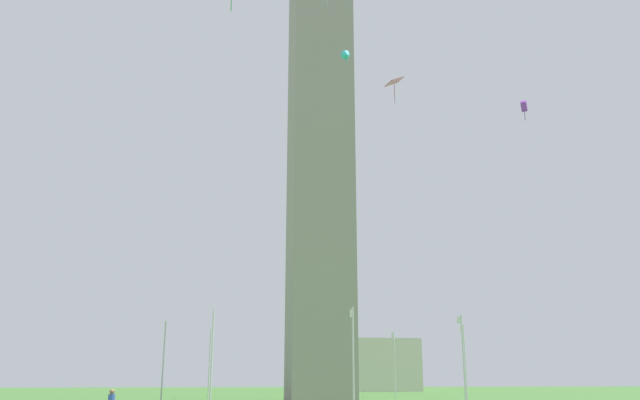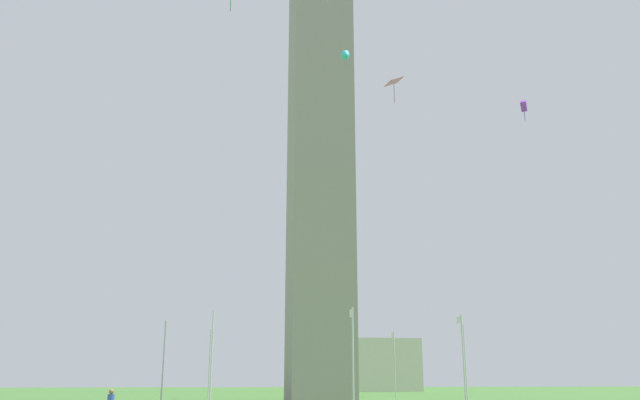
% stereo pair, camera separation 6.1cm
% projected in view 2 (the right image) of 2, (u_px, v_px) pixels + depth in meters
% --- Properties ---
extents(obelisk_monument, '(6.65, 6.65, 60.43)m').
position_uv_depth(obelisk_monument, '(320.00, 124.00, 74.65)').
color(obelisk_monument, gray).
rests_on(obelisk_monument, ground).
extents(flagpole_n, '(1.12, 0.14, 7.83)m').
position_uv_depth(flagpole_n, '(299.00, 362.00, 82.87)').
color(flagpole_n, silver).
rests_on(flagpole_n, ground).
extents(flagpole_ne, '(1.12, 0.14, 7.83)m').
position_uv_depth(flagpole_ne, '(210.00, 360.00, 76.66)').
color(flagpole_ne, silver).
rests_on(flagpole_ne, ground).
extents(flagpole_e, '(1.12, 0.14, 7.83)m').
position_uv_depth(flagpole_e, '(164.00, 357.00, 65.29)').
color(flagpole_e, silver).
rests_on(flagpole_e, ground).
extents(flagpole_se, '(1.12, 0.14, 7.83)m').
position_uv_depth(flagpole_se, '(212.00, 352.00, 55.42)').
color(flagpole_se, silver).
rests_on(flagpole_se, ground).
extents(flagpole_s, '(1.12, 0.14, 7.83)m').
position_uv_depth(flagpole_s, '(353.00, 351.00, 52.84)').
color(flagpole_s, silver).
rests_on(flagpole_s, ground).
extents(flagpole_sw, '(1.12, 0.14, 7.83)m').
position_uv_depth(flagpole_sw, '(463.00, 354.00, 59.05)').
color(flagpole_sw, silver).
rests_on(flagpole_sw, ground).
extents(flagpole_w, '(1.12, 0.14, 7.83)m').
position_uv_depth(flagpole_w, '(465.00, 358.00, 70.42)').
color(flagpole_w, silver).
rests_on(flagpole_w, ground).
extents(flagpole_nw, '(1.12, 0.14, 7.83)m').
position_uv_depth(flagpole_nw, '(394.00, 361.00, 80.28)').
color(flagpole_nw, silver).
rests_on(flagpole_nw, ground).
extents(kite_cyan_delta, '(1.21, 1.00, 1.84)m').
position_uv_depth(kite_cyan_delta, '(346.00, 55.00, 64.39)').
color(kite_cyan_delta, '#33C6D1').
extents(kite_purple_box, '(0.86, 0.77, 1.53)m').
position_uv_depth(kite_purple_box, '(524.00, 106.00, 48.03)').
color(kite_purple_box, purple).
extents(kite_pink_diamond, '(1.34, 1.27, 1.88)m').
position_uv_depth(kite_pink_diamond, '(394.00, 82.00, 45.64)').
color(kite_pink_diamond, pink).
extents(distant_building, '(25.56, 16.54, 9.49)m').
position_uv_depth(distant_building, '(363.00, 366.00, 130.64)').
color(distant_building, beige).
rests_on(distant_building, ground).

